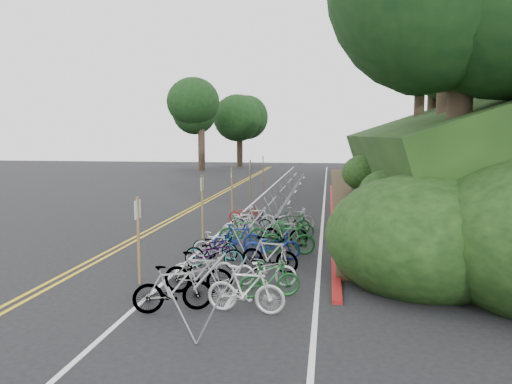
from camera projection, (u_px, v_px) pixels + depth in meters
The scene contains 11 objects.
ground at pixel (141, 273), 14.69m from camera, with size 120.00×120.00×0.00m, color black.
road_markings at pixel (229, 217), 24.53m from camera, with size 7.47×80.00×0.01m.
red_curb at pixel (333, 213), 25.66m from camera, with size 0.25×28.00×0.10m, color maroon.
embankment at pixel (450, 159), 31.25m from camera, with size 14.30×48.14×9.11m.
tree_cluster at pixel (395, 32), 33.71m from camera, with size 32.00×53.67×17.58m.
bike_rack_front at pixel (212, 282), 10.85m from camera, with size 1.13×2.85×1.15m.
bike_racks_rest at pixel (283, 194), 26.94m from camera, with size 1.14×23.00×1.17m.
signpost_near at pixel (138, 234), 13.43m from camera, with size 0.08×0.40×2.40m.
signposts_rest at pixel (242, 181), 28.21m from camera, with size 0.08×18.40×2.50m.
bike_front at pixel (215, 245), 16.36m from camera, with size 1.47×0.42×0.88m, color #9E9EA3.
bike_valet at pixel (252, 242), 16.59m from camera, with size 3.24×13.36×1.10m.
Camera 1 is at (5.44, -13.68, 4.03)m, focal length 35.00 mm.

